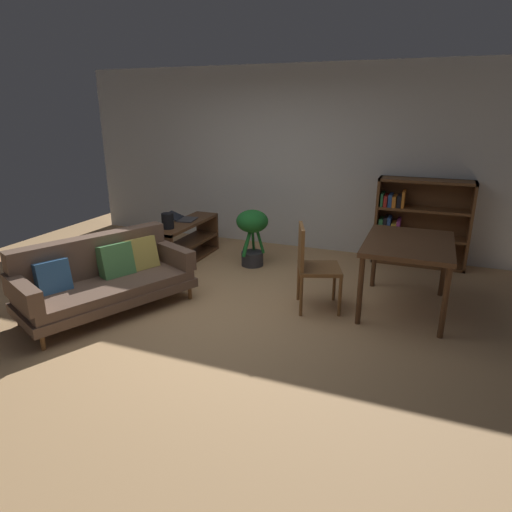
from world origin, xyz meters
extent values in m
plane|color=tan|center=(0.00, 0.00, 0.00)|extent=(8.16, 8.16, 0.00)
cube|color=silver|center=(0.00, 2.70, 1.35)|extent=(6.80, 0.10, 2.70)
cylinder|color=brown|center=(-0.34, 0.23, 0.07)|extent=(0.04, 0.04, 0.15)
cylinder|color=brown|center=(-1.01, -1.26, 0.07)|extent=(0.04, 0.04, 0.15)
cylinder|color=brown|center=(-0.93, 0.50, 0.07)|extent=(0.04, 0.04, 0.15)
cylinder|color=brown|center=(-1.61, -0.99, 0.07)|extent=(0.04, 0.04, 0.15)
cube|color=brown|center=(-0.97, -0.38, 0.20)|extent=(1.45, 1.95, 0.10)
cube|color=brown|center=(-0.97, -0.38, 0.30)|extent=(1.39, 1.88, 0.10)
cube|color=brown|center=(-1.25, -0.26, 0.57)|extent=(0.88, 1.64, 0.44)
cube|color=brown|center=(-0.63, 0.37, 0.46)|extent=(0.74, 0.44, 0.22)
cube|color=brown|center=(-1.31, -1.14, 0.46)|extent=(0.74, 0.44, 0.22)
cube|color=#336093|center=(-1.31, -0.77, 0.49)|extent=(0.30, 0.37, 0.34)
cube|color=#4C894C|center=(-1.02, -0.17, 0.51)|extent=(0.36, 0.42, 0.38)
cube|color=tan|center=(-0.90, 0.12, 0.51)|extent=(0.35, 0.42, 0.38)
cube|color=#56351E|center=(-1.05, 2.04, 0.28)|extent=(0.36, 0.04, 0.57)
cube|color=#56351E|center=(-1.05, 0.76, 0.28)|extent=(0.36, 0.04, 0.57)
cube|color=#56351E|center=(-1.05, 1.40, 0.25)|extent=(0.36, 1.29, 0.04)
cube|color=#56351E|center=(-1.05, 1.40, 0.55)|extent=(0.36, 1.33, 0.04)
cube|color=#56351E|center=(-1.05, 1.40, 0.02)|extent=(0.36, 1.29, 0.04)
cube|color=#333338|center=(-1.08, 1.51, 0.58)|extent=(0.26, 0.34, 0.02)
cube|color=black|center=(-1.28, 1.47, 0.62)|extent=(0.24, 0.32, 0.08)
cylinder|color=black|center=(-1.09, 1.01, 0.67)|extent=(0.16, 0.16, 0.21)
cylinder|color=slate|center=(-1.09, 1.01, 0.71)|extent=(0.09, 0.09, 0.01)
cylinder|color=#333338|center=(-0.10, 1.56, 0.10)|extent=(0.30, 0.30, 0.19)
cylinder|color=#1E6B28|center=(-0.02, 1.56, 0.47)|extent=(0.20, 0.05, 0.56)
cylinder|color=#1E6B28|center=(-0.11, 1.61, 0.37)|extent=(0.06, 0.14, 0.37)
cylinder|color=#1E6B28|center=(-0.17, 1.58, 0.39)|extent=(0.18, 0.08, 0.40)
cylinder|color=#1E6B28|center=(-0.12, 1.43, 0.40)|extent=(0.08, 0.29, 0.44)
ellipsoid|color=#1E6B28|center=(-0.10, 1.56, 0.63)|extent=(0.44, 0.44, 0.31)
cylinder|color=#56351E|center=(1.57, 1.40, 0.36)|extent=(0.06, 0.06, 0.72)
cylinder|color=#56351E|center=(1.57, 0.32, 0.36)|extent=(0.06, 0.06, 0.72)
cylinder|color=#56351E|center=(2.35, 1.40, 0.36)|extent=(0.06, 0.06, 0.72)
cylinder|color=#56351E|center=(2.35, 0.32, 0.36)|extent=(0.06, 0.06, 0.72)
cube|color=#56351E|center=(1.96, 0.86, 0.74)|extent=(0.89, 1.18, 0.05)
cylinder|color=brown|center=(1.21, 0.80, 0.22)|extent=(0.04, 0.04, 0.44)
cylinder|color=brown|center=(1.35, 0.42, 0.22)|extent=(0.04, 0.04, 0.44)
cylinder|color=brown|center=(0.83, 0.66, 0.22)|extent=(0.04, 0.04, 0.44)
cylinder|color=brown|center=(0.97, 0.28, 0.22)|extent=(0.04, 0.04, 0.44)
cube|color=brown|center=(1.09, 0.54, 0.46)|extent=(0.57, 0.57, 0.04)
cube|color=brown|center=(0.90, 0.47, 0.71)|extent=(0.17, 0.39, 0.46)
cube|color=brown|center=(1.44, 2.46, 0.60)|extent=(0.04, 0.35, 1.19)
cube|color=brown|center=(2.64, 2.46, 0.60)|extent=(0.04, 0.35, 1.19)
cube|color=brown|center=(2.04, 2.46, 1.17)|extent=(1.23, 0.35, 0.04)
cube|color=brown|center=(2.04, 2.46, 0.02)|extent=(1.23, 0.35, 0.04)
cube|color=brown|center=(2.04, 2.62, 0.60)|extent=(1.20, 0.04, 1.19)
cube|color=brown|center=(2.04, 2.46, 0.40)|extent=(1.20, 0.34, 0.04)
cube|color=brown|center=(2.04, 2.46, 0.79)|extent=(1.20, 0.34, 0.04)
cube|color=#337F47|center=(1.50, 2.44, 0.12)|extent=(0.03, 0.24, 0.17)
cube|color=gold|center=(1.55, 2.45, 0.14)|extent=(0.04, 0.29, 0.20)
cube|color=black|center=(1.61, 2.45, 0.15)|extent=(0.06, 0.29, 0.22)
cube|color=#993884|center=(1.68, 2.43, 0.14)|extent=(0.06, 0.22, 0.20)
cube|color=orange|center=(1.74, 2.44, 0.12)|extent=(0.05, 0.26, 0.17)
cube|color=#337F47|center=(1.51, 2.44, 0.52)|extent=(0.06, 0.23, 0.20)
cube|color=black|center=(1.57, 2.45, 0.54)|extent=(0.05, 0.30, 0.23)
cube|color=#2D5199|center=(1.62, 2.44, 0.54)|extent=(0.05, 0.26, 0.23)
cube|color=gold|center=(1.68, 2.45, 0.50)|extent=(0.07, 0.27, 0.16)
cube|color=#993884|center=(1.74, 2.45, 0.52)|extent=(0.04, 0.30, 0.20)
cube|color=#337F47|center=(1.50, 2.44, 0.89)|extent=(0.03, 0.27, 0.18)
cube|color=red|center=(1.55, 2.45, 0.88)|extent=(0.05, 0.29, 0.15)
cube|color=#2D5199|center=(1.61, 2.44, 0.89)|extent=(0.05, 0.27, 0.17)
cube|color=orange|center=(1.66, 2.44, 0.88)|extent=(0.05, 0.26, 0.15)
cube|color=black|center=(1.72, 2.44, 0.88)|extent=(0.05, 0.24, 0.16)
cube|color=orange|center=(1.77, 2.44, 0.92)|extent=(0.04, 0.25, 0.22)
camera|label=1|loc=(2.11, -3.85, 2.10)|focal=31.09mm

